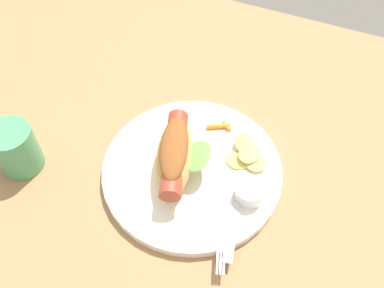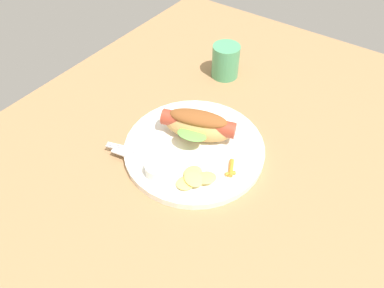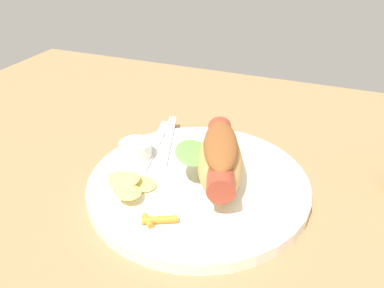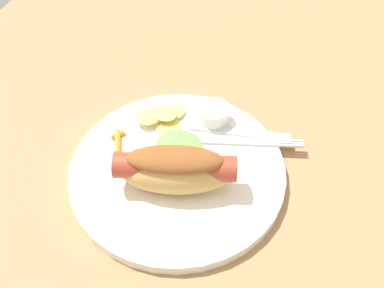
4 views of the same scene
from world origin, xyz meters
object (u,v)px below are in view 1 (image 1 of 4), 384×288
at_px(fork, 222,224).
at_px(plate, 192,171).
at_px(sauce_ramekin, 250,192).
at_px(knife, 234,217).
at_px(chips_pile, 246,155).
at_px(carrot_garnish, 221,126).
at_px(hot_dog, 175,155).
at_px(drinking_cup, 16,149).

bearing_deg(fork, plate, -151.92).
xyz_separation_m(plate, sauce_ramekin, (0.10, -0.02, 0.02)).
bearing_deg(knife, chips_pile, 178.24).
xyz_separation_m(plate, chips_pile, (0.07, 0.05, 0.02)).
xyz_separation_m(fork, knife, (0.01, 0.02, -0.00)).
bearing_deg(carrot_garnish, hot_dog, -110.61).
distance_m(knife, chips_pile, 0.11).
bearing_deg(hot_dog, fork, 38.75).
bearing_deg(knife, sauce_ramekin, 156.33).
distance_m(plate, knife, 0.11).
distance_m(plate, sauce_ramekin, 0.10).
xyz_separation_m(hot_dog, drinking_cup, (-0.24, -0.08, -0.01)).
height_order(plate, sauce_ramekin, sauce_ramekin).
bearing_deg(plate, carrot_garnish, 81.67).
bearing_deg(drinking_cup, fork, 2.33).
xyz_separation_m(plate, drinking_cup, (-0.26, -0.09, 0.03)).
distance_m(hot_dog, sauce_ramekin, 0.13).
bearing_deg(drinking_cup, carrot_garnish, 33.42).
bearing_deg(hot_dog, knife, 48.82).
relative_size(plate, sauce_ramekin, 6.44).
bearing_deg(knife, drinking_cup, -95.96).
height_order(hot_dog, carrot_garnish, hot_dog).
xyz_separation_m(hot_dog, carrot_garnish, (0.04, 0.10, -0.03)).
bearing_deg(hot_dog, drinking_cup, -90.15).
distance_m(fork, drinking_cup, 0.34).
bearing_deg(fork, hot_dog, -140.88).
xyz_separation_m(hot_dog, sauce_ramekin, (0.13, -0.01, -0.02)).
height_order(knife, drinking_cup, drinking_cup).
bearing_deg(sauce_ramekin, plate, 171.45).
height_order(chips_pile, carrot_garnish, chips_pile).
bearing_deg(fork, chips_pile, 163.85).
height_order(plate, fork, fork).
xyz_separation_m(sauce_ramekin, carrot_garnish, (-0.09, 0.11, -0.01)).
xyz_separation_m(knife, chips_pile, (-0.02, 0.11, 0.01)).
relative_size(hot_dog, chips_pile, 2.06).
bearing_deg(plate, sauce_ramekin, -8.55).
relative_size(fork, drinking_cup, 1.70).
distance_m(sauce_ramekin, drinking_cup, 0.37).
bearing_deg(sauce_ramekin, drinking_cup, -168.63).
xyz_separation_m(hot_dog, chips_pile, (0.10, 0.06, -0.03)).
relative_size(sauce_ramekin, drinking_cup, 0.53).
relative_size(sauce_ramekin, chips_pile, 0.60).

